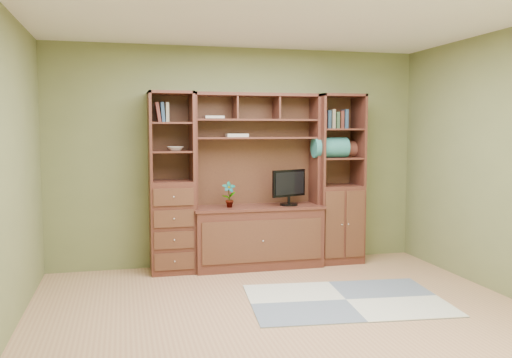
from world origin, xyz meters
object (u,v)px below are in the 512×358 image
object	(u,v)px
center_hutch	(258,181)
monitor	(289,181)
right_tower	(338,179)
left_tower	(172,183)

from	to	relation	value
center_hutch	monitor	world-z (taller)	center_hutch
right_tower	monitor	xyz separation A→B (m)	(-0.65, -0.07, -0.00)
center_hutch	monitor	distance (m)	0.37
center_hutch	right_tower	distance (m)	1.03
left_tower	right_tower	distance (m)	2.02
center_hutch	left_tower	size ratio (longest dim) A/B	1.00
right_tower	monitor	distance (m)	0.66
left_tower	right_tower	world-z (taller)	same
center_hutch	monitor	size ratio (longest dim) A/B	3.52
center_hutch	monitor	bearing A→B (deg)	-5.38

